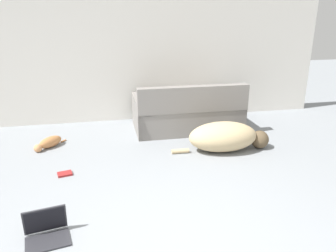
{
  "coord_description": "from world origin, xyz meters",
  "views": [
    {
      "loc": [
        -0.36,
        -1.83,
        1.79
      ],
      "look_at": [
        0.38,
        1.79,
        0.51
      ],
      "focal_mm": 35.0,
      "sensor_mm": 36.0,
      "label": 1
    }
  ],
  "objects": [
    {
      "name": "wall_back",
      "position": [
        0.0,
        3.76,
        1.25
      ],
      "size": [
        7.04,
        0.06,
        2.5
      ],
      "color": "silver",
      "rests_on": "ground_plane"
    },
    {
      "name": "couch",
      "position": [
        0.96,
        3.05,
        0.25
      ],
      "size": [
        1.68,
        0.93,
        0.78
      ],
      "rotation": [
        0.0,
        0.0,
        3.14
      ],
      "color": "gray",
      "rests_on": "ground_plane"
    },
    {
      "name": "dog",
      "position": [
        1.24,
        2.09,
        0.2
      ],
      "size": [
        1.37,
        0.54,
        0.4
      ],
      "rotation": [
        0.0,
        0.0,
        6.25
      ],
      "color": "tan",
      "rests_on": "ground_plane"
    },
    {
      "name": "cat",
      "position": [
        -1.14,
        2.67,
        0.07
      ],
      "size": [
        0.42,
        0.44,
        0.15
      ],
      "rotation": [
        0.0,
        0.0,
        3.97
      ],
      "color": "#BC7A47",
      "rests_on": "ground_plane"
    },
    {
      "name": "laptop_open",
      "position": [
        -0.9,
        0.63,
        0.08
      ],
      "size": [
        0.4,
        0.34,
        0.25
      ],
      "rotation": [
        0.0,
        0.0,
        0.19
      ],
      "color": "#2D2D33",
      "rests_on": "ground_plane"
    },
    {
      "name": "book_red",
      "position": [
        -0.85,
        1.77,
        0.01
      ],
      "size": [
        0.18,
        0.15,
        0.02
      ],
      "rotation": [
        0.0,
        0.0,
        0.23
      ],
      "color": "maroon",
      "rests_on": "ground_plane"
    }
  ]
}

